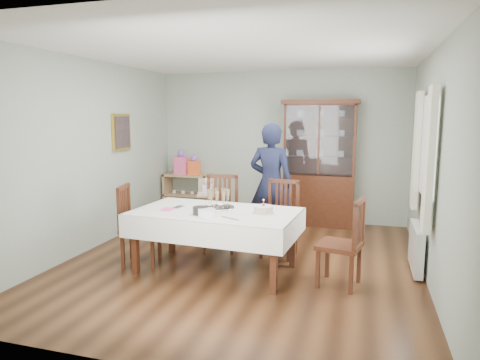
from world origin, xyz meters
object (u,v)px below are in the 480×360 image
at_px(sideboard, 187,195).
at_px(gift_bag_pink, 181,164).
at_px(chair_end_left, 140,241).
at_px(high_chair, 208,212).
at_px(chair_far_left, 221,228).
at_px(chair_far_right, 279,234).
at_px(china_cabinet, 319,161).
at_px(birthday_cake, 264,210).
at_px(woman, 271,184).
at_px(champagne_tray, 219,202).
at_px(gift_bag_orange, 194,166).
at_px(dining_table, 216,240).
at_px(chair_end_right, 341,260).

bearing_deg(sideboard, gift_bag_pink, -169.43).
distance_m(chair_end_left, high_chair, 1.59).
bearing_deg(chair_far_left, sideboard, 115.67).
relative_size(sideboard, chair_far_right, 0.87).
xyz_separation_m(china_cabinet, chair_far_left, (-1.19, -1.84, -0.81)).
xyz_separation_m(birthday_cake, gift_bag_pink, (-2.24, 2.63, 0.19)).
bearing_deg(sideboard, woman, -34.40).
bearing_deg(birthday_cake, champagne_tray, 168.35).
relative_size(sideboard, high_chair, 0.96).
relative_size(china_cabinet, woman, 1.20).
xyz_separation_m(high_chair, gift_bag_orange, (-0.71, 1.14, 0.60)).
distance_m(chair_far_left, gift_bag_orange, 2.27).
height_order(champagne_tray, gift_bag_orange, gift_bag_orange).
xyz_separation_m(gift_bag_pink, gift_bag_orange, (0.26, 0.00, -0.04)).
distance_m(woman, birthday_cake, 1.35).
distance_m(dining_table, sideboard, 3.06).
distance_m(china_cabinet, high_chair, 2.14).
height_order(chair_end_right, birthday_cake, chair_end_right).
relative_size(china_cabinet, chair_end_right, 2.15).
bearing_deg(gift_bag_pink, champagne_tray, -56.99).
height_order(dining_table, birthday_cake, birthday_cake).
height_order(dining_table, sideboard, sideboard).
distance_m(chair_far_left, chair_end_left, 1.18).
distance_m(sideboard, high_chair, 1.44).
bearing_deg(birthday_cake, gift_bag_pink, 130.34).
relative_size(high_chair, champagne_tray, 2.34).
xyz_separation_m(chair_far_left, chair_end_left, (-0.82, -0.85, -0.01)).
height_order(chair_far_left, woman, woman).
bearing_deg(woman, china_cabinet, -108.24).
distance_m(china_cabinet, chair_end_left, 3.45).
bearing_deg(woman, champagne_tray, 77.04).
height_order(chair_end_left, woman, woman).
distance_m(china_cabinet, gift_bag_pink, 2.61).
height_order(birthday_cake, gift_bag_orange, gift_bag_orange).
distance_m(dining_table, champagne_tray, 0.47).
xyz_separation_m(champagne_tray, gift_bag_pink, (-1.63, 2.51, 0.16)).
bearing_deg(woman, birthday_cake, 104.20).
height_order(chair_far_left, birthday_cake, chair_far_left).
relative_size(dining_table, chair_end_left, 2.01).
height_order(high_chair, birthday_cake, birthday_cake).
distance_m(chair_far_right, chair_end_right, 1.22).
bearing_deg(china_cabinet, champagne_tray, -111.33).
height_order(chair_end_left, high_chair, chair_end_left).
relative_size(dining_table, gift_bag_orange, 5.55).
xyz_separation_m(sideboard, chair_end_right, (3.04, -2.71, -0.10)).
distance_m(chair_end_left, birthday_cake, 1.71).
bearing_deg(chair_end_right, china_cabinet, -157.04).
relative_size(chair_far_right, gift_bag_orange, 2.76).
bearing_deg(chair_end_left, chair_end_right, -104.10).
xyz_separation_m(chair_end_left, high_chair, (0.36, 1.55, 0.06)).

